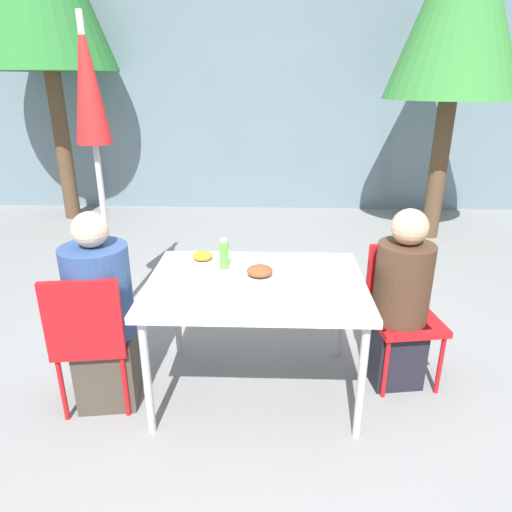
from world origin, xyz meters
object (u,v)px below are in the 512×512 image
Objects in this scene: chair_left at (91,333)px; chair_right at (402,303)px; bottle at (224,254)px; drinking_cup at (296,269)px; person_left at (102,318)px; person_right at (400,304)px; salad_bowl at (231,300)px; closed_umbrella at (92,115)px.

chair_left is 1.86m from chair_right.
drinking_cup is at bearing -13.84° from bottle.
person_left reaches higher than person_right.
chair_left and chair_right have the same top height.
salad_bowl is (0.08, -0.48, -0.06)m from bottle.
chair_right is 1.15m from bottle.
closed_umbrella is at bearing 98.82° from person_left.
closed_umbrella is (-2.04, 0.77, 1.04)m from person_right.
person_right is 13.04× the size of drinking_cup.
bottle is 0.49m from salad_bowl.
person_right is 1.11m from bottle.
person_right is at bearing 58.12° from chair_right.
bottle reaches higher than salad_bowl.
person_left reaches higher than bottle.
closed_umbrella is 11.96× the size of bottle.
closed_umbrella is at bearing -26.58° from chair_right.
bottle is 0.96× the size of salad_bowl.
person_right is at bearing -20.71° from closed_umbrella.
bottle is 2.15× the size of drinking_cup.
chair_right is at bearing 5.16° from chair_left.
chair_right is 0.76× the size of person_right.
person_right is at bearing -2.85° from bottle.
person_left is 6.03× the size of salad_bowl.
person_left is 1.14m from drinking_cup.
salad_bowl is (0.79, -0.09, 0.26)m from chair_left.
bottle is at bearing 166.16° from drinking_cup.
chair_left is at bearing 4.76° from chair_right.
chair_left is at bearing 2.35° from person_right.
person_right is 0.51× the size of closed_umbrella.
chair_right is 0.74m from drinking_cup.
closed_umbrella is at bearing -29.05° from person_right.
drinking_cup is at bearing -3.63° from person_right.
chair_left is 0.84m from salad_bowl.
drinking_cup is at bearing 47.28° from salad_bowl.
closed_umbrella is 1.80m from salad_bowl.
person_right reaches higher than drinking_cup.
bottle reaches higher than chair_right.
chair_left is at bearing 173.14° from salad_bowl.
bottle reaches higher than drinking_cup.
person_right is at bearing 0.20° from person_left.
person_right is at bearing 2.74° from chair_left.
chair_left is at bearing -166.05° from drinking_cup.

